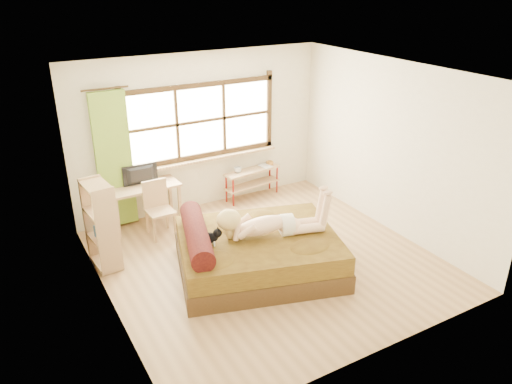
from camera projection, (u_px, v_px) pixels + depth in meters
floor at (268, 260)px, 7.30m from camera, size 4.50×4.50×0.00m
ceiling at (270, 74)px, 6.21m from camera, size 4.50×4.50×0.00m
wall_back at (201, 132)px, 8.54m from camera, size 4.50×0.00×4.50m
wall_front at (385, 247)px, 4.96m from camera, size 4.50×0.00×4.50m
wall_left at (101, 210)px, 5.73m from camera, size 0.00×4.50×4.50m
wall_right at (392, 148)px, 7.77m from camera, size 0.00×4.50×4.50m
window at (201, 124)px, 8.45m from camera, size 2.80×0.16×1.46m
curtain at (114, 161)px, 7.82m from camera, size 0.55×0.10×2.20m
bed at (255, 252)px, 6.94m from camera, size 2.58×2.29×0.83m
woman at (270, 213)px, 6.75m from camera, size 1.58×0.85×0.65m
kitten at (207, 237)px, 6.55m from camera, size 0.35×0.22×0.26m
desk at (144, 191)px, 8.06m from camera, size 1.15×0.55×0.71m
monitor at (141, 175)px, 8.00m from camera, size 0.58×0.09×0.33m
chair at (158, 205)px, 7.86m from camera, size 0.41×0.41×0.89m
pipe_shelf at (253, 177)px, 9.19m from camera, size 1.13×0.42×0.62m
cup at (238, 170)px, 8.97m from camera, size 0.15×0.15×0.11m
book at (262, 167)px, 9.22m from camera, size 0.21×0.27×0.02m
bookshelf at (101, 225)px, 6.91m from camera, size 0.37×0.58×1.28m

